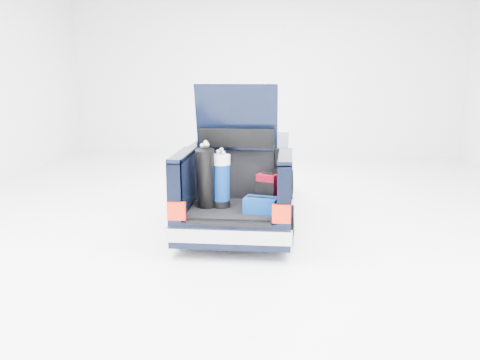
# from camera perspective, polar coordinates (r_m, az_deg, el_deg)

# --- Properties ---
(ground) EXTENTS (14.00, 14.00, 0.00)m
(ground) POSITION_cam_1_polar(r_m,az_deg,el_deg) (9.36, 0.30, -4.23)
(ground) COLOR white
(ground) RESTS_ON ground
(car) EXTENTS (1.87, 4.65, 2.47)m
(car) POSITION_cam_1_polar(r_m,az_deg,el_deg) (9.30, 0.37, -0.07)
(car) COLOR black
(car) RESTS_ON ground
(red_suitcase) EXTENTS (0.36, 0.31, 0.51)m
(red_suitcase) POSITION_cam_1_polar(r_m,az_deg,el_deg) (7.91, 3.07, -1.09)
(red_suitcase) COLOR maroon
(red_suitcase) RESTS_ON car
(black_golf_bag) EXTENTS (0.31, 0.40, 1.03)m
(black_golf_bag) POSITION_cam_1_polar(r_m,az_deg,el_deg) (7.70, -3.87, 0.21)
(black_golf_bag) COLOR black
(black_golf_bag) RESTS_ON car
(blue_golf_bag) EXTENTS (0.29, 0.29, 0.92)m
(blue_golf_bag) POSITION_cam_1_polar(r_m,az_deg,el_deg) (7.74, -2.11, -0.05)
(blue_golf_bag) COLOR black
(blue_golf_bag) RESTS_ON car
(blue_duffel) EXTENTS (0.53, 0.39, 0.25)m
(blue_duffel) POSITION_cam_1_polar(r_m,az_deg,el_deg) (7.50, 2.35, -2.83)
(blue_duffel) COLOR navy
(blue_duffel) RESTS_ON car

